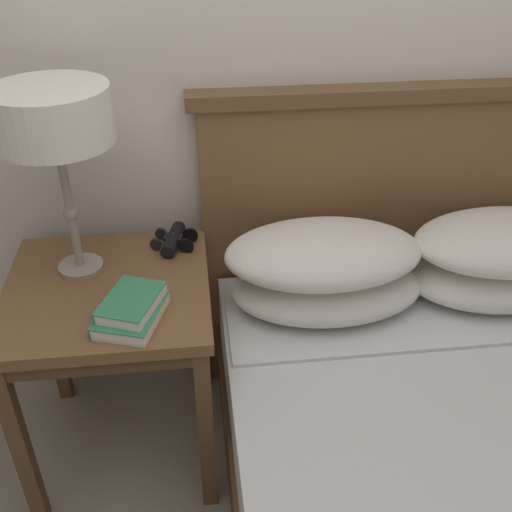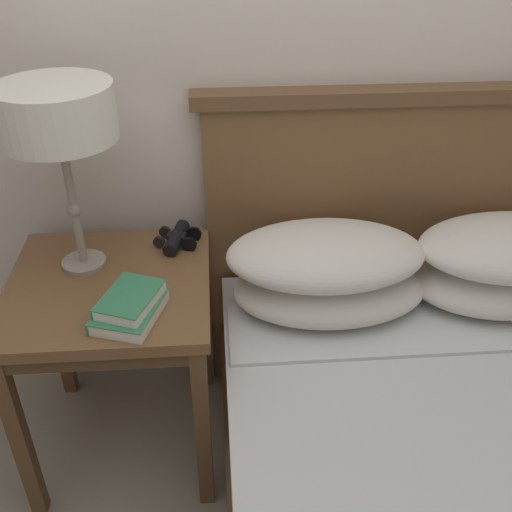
{
  "view_description": "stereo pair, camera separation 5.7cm",
  "coord_description": "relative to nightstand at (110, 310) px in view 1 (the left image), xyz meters",
  "views": [
    {
      "loc": [
        -0.22,
        -0.85,
        1.65
      ],
      "look_at": [
        -0.06,
        0.52,
        0.76
      ],
      "focal_mm": 42.0,
      "sensor_mm": 36.0,
      "label": 1
    },
    {
      "loc": [
        -0.17,
        -0.86,
        1.65
      ],
      "look_at": [
        -0.06,
        0.52,
        0.76
      ],
      "focal_mm": 42.0,
      "sensor_mm": 36.0,
      "label": 2
    }
  ],
  "objects": [
    {
      "name": "binoculars_pair",
      "position": [
        0.19,
        0.19,
        0.11
      ],
      "size": [
        0.15,
        0.16,
        0.05
      ],
      "color": "black",
      "rests_on": "nightstand"
    },
    {
      "name": "bed",
      "position": [
        0.94,
        -0.57,
        -0.28
      ],
      "size": [
        1.37,
        2.04,
        1.11
      ],
      "color": "#4E3520",
      "rests_on": "ground_plane"
    },
    {
      "name": "wall_back",
      "position": [
        0.48,
        0.37,
        0.73
      ],
      "size": [
        8.0,
        0.06,
        2.6
      ],
      "color": "silver",
      "rests_on": "ground_plane"
    },
    {
      "name": "nightstand",
      "position": [
        0.0,
        0.0,
        0.0
      ],
      "size": [
        0.58,
        0.58,
        0.66
      ],
      "color": "brown",
      "rests_on": "ground_plane"
    },
    {
      "name": "book_on_nightstand",
      "position": [
        0.08,
        -0.16,
        0.11
      ],
      "size": [
        0.2,
        0.24,
        0.04
      ],
      "color": "silver",
      "rests_on": "nightstand"
    },
    {
      "name": "book_stacked_on_top",
      "position": [
        0.08,
        -0.16,
        0.14
      ],
      "size": [
        0.19,
        0.22,
        0.03
      ],
      "color": "silver",
      "rests_on": "book_on_nightstand"
    },
    {
      "name": "table_lamp",
      "position": [
        -0.08,
        0.1,
        0.54
      ],
      "size": [
        0.31,
        0.31,
        0.54
      ],
      "color": "gray",
      "rests_on": "nightstand"
    }
  ]
}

